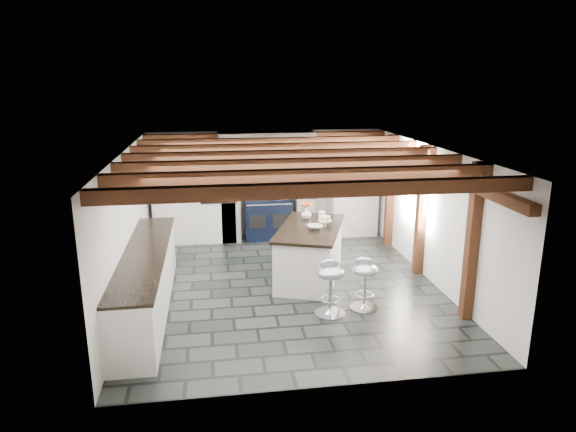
{
  "coord_description": "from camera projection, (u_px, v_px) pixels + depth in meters",
  "views": [
    {
      "loc": [
        -1.17,
        -8.0,
        3.41
      ],
      "look_at": [
        0.1,
        0.4,
        1.1
      ],
      "focal_mm": 32.0,
      "sensor_mm": 36.0,
      "label": 1
    }
  ],
  "objects": [
    {
      "name": "range_cooker",
      "position": [
        268.0,
        217.0,
        11.12
      ],
      "size": [
        1.0,
        0.63,
        0.99
      ],
      "color": "black",
      "rests_on": "ground"
    },
    {
      "name": "bar_stool_near",
      "position": [
        365.0,
        278.0,
        7.68
      ],
      "size": [
        0.52,
        0.52,
        0.8
      ],
      "rotation": [
        0.0,
        0.0,
        -0.42
      ],
      "color": "silver",
      "rests_on": "ground"
    },
    {
      "name": "ground",
      "position": [
        286.0,
        285.0,
        8.69
      ],
      "size": [
        6.0,
        6.0,
        0.0
      ],
      "primitive_type": "plane",
      "color": "black",
      "rests_on": "ground"
    },
    {
      "name": "kitchen_island",
      "position": [
        310.0,
        252.0,
        8.86
      ],
      "size": [
        1.58,
        2.12,
        1.25
      ],
      "rotation": [
        0.0,
        0.0,
        -0.35
      ],
      "color": "white",
      "rests_on": "ground"
    },
    {
      "name": "room_shell",
      "position": [
        243.0,
        205.0,
        9.68
      ],
      "size": [
        6.0,
        6.03,
        6.0
      ],
      "color": "white",
      "rests_on": "ground"
    },
    {
      "name": "bar_stool_far",
      "position": [
        331.0,
        282.0,
        7.48
      ],
      "size": [
        0.45,
        0.45,
        0.84
      ],
      "rotation": [
        0.0,
        0.0,
        0.1
      ],
      "color": "silver",
      "rests_on": "ground"
    }
  ]
}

